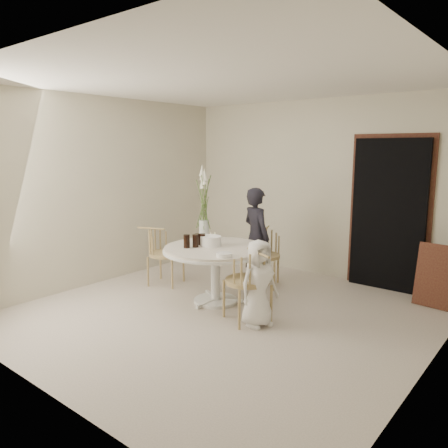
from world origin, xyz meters
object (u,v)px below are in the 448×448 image
Objects in this scene: boy at (259,283)px; chair_left at (158,247)px; table at (215,256)px; chair_far at (265,248)px; chair_right at (252,276)px; girl at (256,237)px; flower_vase at (204,204)px; birthday_cake at (211,241)px.

chair_left is at bearing 96.01° from boy.
table is 1.63× the size of chair_far.
girl is at bearing -120.53° from chair_right.
boy is 1.61m from flower_vase.
chair_far is 0.93× the size of chair_right.
chair_right is at bearing -120.73° from chair_left.
flower_vase reaches higher than chair_left.
birthday_cake is at bearing -38.18° from flower_vase.
flower_vase reaches higher than birthday_cake.
flower_vase is (-0.51, -0.75, 0.69)m from chair_far.
chair_left is 0.59× the size of girl.
girl is (-0.06, -0.13, 0.18)m from chair_far.
flower_vase is at bearing -148.28° from chair_far.
birthday_cake is at bearing -82.92° from chair_right.
flower_vase reaches higher than girl.
chair_left reaches higher than table.
chair_far is 1.09m from birthday_cake.
boy is at bearing -18.01° from table.
girl is at bearing 90.69° from table.
chair_left is (-1.21, -0.97, 0.01)m from chair_far.
girl is 0.92m from flower_vase.
chair_right is (0.73, -1.35, 0.04)m from chair_far.
birthday_cake is 0.63m from flower_vase.
boy is 3.70× the size of birthday_cake.
flower_vase is at bearing 82.53° from boy.
chair_left is 0.85× the size of boy.
flower_vase is at bearing 75.22° from girl.
chair_left is 2.06m from boy.
flower_vase is (-0.46, 0.30, 0.60)m from table.
birthday_cake is (-0.07, -0.91, 0.08)m from girl.
chair_right is 1.99m from chair_left.
birthday_cake is (-0.94, 0.29, 0.30)m from boy.
chair_far is 0.98× the size of chair_left.
boy is (2.02, -0.37, -0.05)m from chair_left.
chair_far is at bearing 47.52° from boy.
girl is 1.39× the size of flower_vase.
chair_right is at bearing -19.23° from birthday_cake.
flower_vase is at bearing -89.35° from chair_right.
chair_right is 0.11m from boy.
table is 1.17m from chair_left.
girl reaches higher than boy.
table is at bearing 111.71° from girl.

